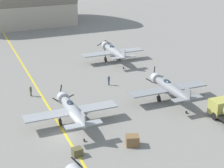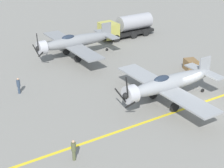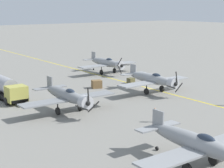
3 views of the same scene
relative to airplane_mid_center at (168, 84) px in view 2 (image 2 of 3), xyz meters
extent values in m
plane|color=gray|center=(-1.59, -2.49, -2.01)|extent=(400.00, 400.00, 0.00)
cube|color=yellow|center=(-1.59, -2.49, -2.01)|extent=(0.30, 160.00, 0.01)
ellipsoid|color=#939598|center=(0.00, -0.41, 0.04)|extent=(1.50, 9.50, 1.42)
cylinder|color=#B7B7BC|center=(0.00, 4.04, 0.04)|extent=(1.58, 0.90, 1.58)
ellipsoid|color=#232D3D|center=(0.00, 0.73, 0.60)|extent=(0.80, 1.70, 0.76)
cube|color=#939598|center=(0.00, 0.35, -0.30)|extent=(12.00, 2.10, 0.16)
cube|color=#939598|center=(0.00, -4.50, 0.19)|extent=(4.40, 1.10, 0.12)
cube|color=#939598|center=(0.00, -4.50, 0.84)|extent=(0.14, 1.30, 1.60)
sphere|color=black|center=(0.00, 4.54, 0.04)|extent=(0.56, 0.56, 0.56)
cube|color=black|center=(-0.16, 4.54, 0.90)|extent=(0.46, 0.06, 1.75)
cube|color=black|center=(-0.67, 4.54, -0.53)|extent=(1.42, 0.06, 1.24)
cube|color=black|center=(0.82, 4.54, -0.25)|extent=(1.70, 0.06, 0.72)
cylinder|color=black|center=(-1.50, 0.35, -0.93)|extent=(0.14, 0.14, 1.26)
cylinder|color=black|center=(-1.50, 0.35, -1.56)|extent=(0.22, 0.90, 0.90)
cylinder|color=black|center=(1.50, 0.35, -0.93)|extent=(0.14, 0.14, 1.26)
cylinder|color=black|center=(1.50, 0.35, -1.56)|extent=(0.22, 0.90, 0.90)
cylinder|color=black|center=(0.00, -4.56, -1.83)|extent=(0.12, 0.36, 0.36)
ellipsoid|color=gray|center=(15.07, 1.24, 0.04)|extent=(1.50, 9.50, 1.42)
cylinder|color=#B7B7BC|center=(15.07, 5.69, 0.04)|extent=(1.58, 0.90, 1.58)
ellipsoid|color=#232D3D|center=(15.07, 2.38, 0.60)|extent=(0.80, 1.70, 0.76)
cube|color=gray|center=(15.07, 2.00, -0.30)|extent=(12.00, 2.10, 0.16)
cube|color=gray|center=(15.07, -2.85, 0.19)|extent=(4.40, 1.10, 0.12)
cube|color=gray|center=(15.07, -2.85, 0.84)|extent=(0.14, 1.30, 1.60)
sphere|color=black|center=(15.07, 6.19, 0.04)|extent=(0.56, 0.56, 0.56)
cube|color=black|center=(15.85, 6.19, -0.35)|extent=(1.63, 0.06, 0.91)
cube|color=black|center=(15.01, 6.19, 0.91)|extent=(0.25, 0.06, 1.76)
cube|color=black|center=(14.34, 6.19, -0.45)|extent=(1.54, 0.06, 1.08)
cylinder|color=black|center=(13.57, 2.00, -0.93)|extent=(0.14, 0.14, 1.26)
cylinder|color=black|center=(13.57, 2.00, -1.56)|extent=(0.22, 0.90, 0.90)
cylinder|color=black|center=(16.57, 2.00, -0.93)|extent=(0.14, 0.14, 1.26)
cylinder|color=black|center=(16.57, 2.00, -1.56)|extent=(0.22, 0.90, 0.90)
cylinder|color=black|center=(15.07, -2.91, -1.83)|extent=(0.12, 0.36, 0.36)
cube|color=black|center=(18.58, -8.32, -1.39)|extent=(2.25, 8.00, 0.40)
cube|color=#B2AD4C|center=(18.58, -5.36, -0.59)|extent=(2.50, 2.08, 2.00)
cylinder|color=#9E9EA3|center=(18.58, -9.64, -0.09)|extent=(2.10, 4.96, 2.10)
cylinder|color=black|center=(17.39, -5.84, -1.51)|extent=(0.30, 1.00, 1.00)
cylinder|color=black|center=(19.77, -5.84, -1.51)|extent=(0.30, 1.00, 1.00)
cylinder|color=black|center=(17.39, -8.72, -1.51)|extent=(0.30, 1.00, 1.00)
cylinder|color=black|center=(19.77, -8.72, -1.51)|extent=(0.30, 1.00, 1.00)
cylinder|color=black|center=(17.39, -10.80, -1.51)|extent=(0.30, 1.00, 1.00)
cylinder|color=black|center=(19.77, -10.80, -1.51)|extent=(0.30, 1.00, 1.00)
cylinder|color=#515638|center=(-3.05, 11.03, -1.62)|extent=(0.24, 0.24, 0.78)
cylinder|color=#515638|center=(-3.05, 11.03, -0.91)|extent=(0.36, 0.36, 0.65)
sphere|color=tan|center=(-3.05, 11.03, -0.48)|extent=(0.21, 0.21, 0.21)
cylinder|color=#334256|center=(9.32, 10.62, -1.63)|extent=(0.24, 0.24, 0.77)
cylinder|color=#334256|center=(9.32, 10.62, -0.92)|extent=(0.35, 0.35, 0.64)
sphere|color=tan|center=(9.32, 10.62, -0.50)|extent=(0.21, 0.21, 0.21)
cube|color=brown|center=(4.81, -7.47, -1.40)|extent=(1.77, 1.61, 1.22)
camera|label=1|loc=(-11.68, -40.80, 20.40)|focal=60.00mm
camera|label=2|loc=(-22.92, 20.47, 14.05)|focal=60.00mm
camera|label=3|loc=(36.08, 39.46, 10.40)|focal=60.00mm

